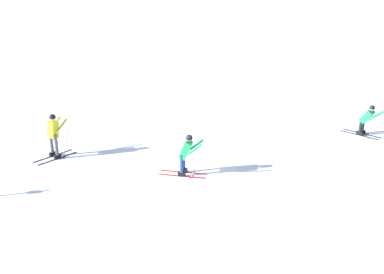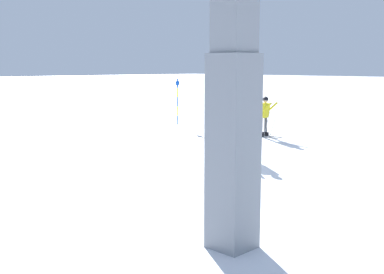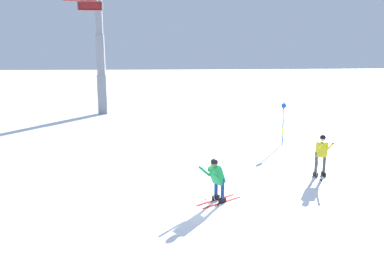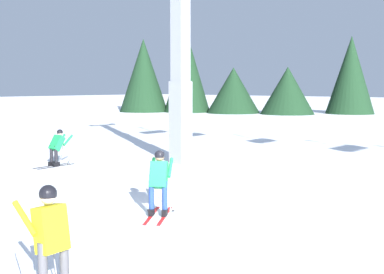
# 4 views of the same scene
# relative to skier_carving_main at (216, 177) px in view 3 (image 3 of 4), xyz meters

# --- Properties ---
(ground_plane) EXTENTS (260.00, 260.00, 0.00)m
(ground_plane) POSITION_rel_skier_carving_main_xyz_m (0.95, 0.02, -0.92)
(ground_plane) COLOR white
(skier_carving_main) EXTENTS (1.37, 1.69, 1.71)m
(skier_carving_main) POSITION_rel_skier_carving_main_xyz_m (0.00, 0.00, 0.00)
(skier_carving_main) COLOR red
(skier_carving_main) RESTS_ON ground_plane
(lift_tower_far) EXTENTS (0.77, 2.81, 10.60)m
(lift_tower_far) POSITION_rel_skier_carving_main_xyz_m (21.87, 6.63, 3.50)
(lift_tower_far) COLOR gray
(lift_tower_far) RESTS_ON ground_plane
(chairlift_seat_farthest) EXTENTS (0.61, 1.76, 2.33)m
(chairlift_seat_farthest) POSITION_rel_skier_carving_main_xyz_m (17.53, 6.63, 7.61)
(chairlift_seat_farthest) COLOR black
(trail_marker_pole) EXTENTS (0.07, 0.28, 2.48)m
(trail_marker_pole) POSITION_rel_skier_carving_main_xyz_m (8.52, -5.07, 0.41)
(trail_marker_pole) COLOR blue
(trail_marker_pole) RESTS_ON ground_plane
(skier_distant_uphill) EXTENTS (1.77, 0.71, 1.83)m
(skier_distant_uphill) POSITION_rel_skier_carving_main_xyz_m (2.56, -4.79, 0.14)
(skier_distant_uphill) COLOR black
(skier_distant_uphill) RESTS_ON ground_plane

